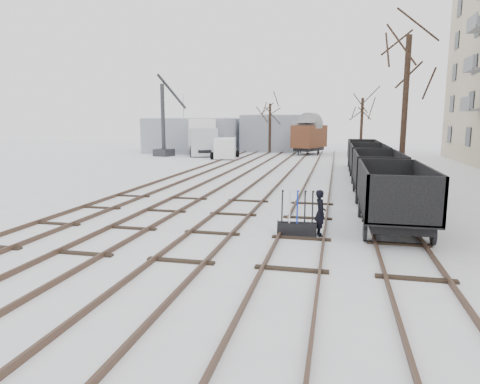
# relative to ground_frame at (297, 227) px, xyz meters

# --- Properties ---
(ground) EXTENTS (120.00, 120.00, 0.00)m
(ground) POSITION_rel_ground_frame_xyz_m (-2.81, -0.49, -0.28)
(ground) COLOR white
(ground) RESTS_ON ground
(tracks) EXTENTS (13.90, 52.00, 0.16)m
(tracks) POSITION_rel_ground_frame_xyz_m (-2.81, 13.18, -0.21)
(tracks) COLOR black
(tracks) RESTS_ON ground
(shed_left) EXTENTS (10.00, 8.00, 4.10)m
(shed_left) POSITION_rel_ground_frame_xyz_m (-15.81, 35.51, 1.76)
(shed_left) COLOR #9298A4
(shed_left) RESTS_ON ground
(shed_right) EXTENTS (7.00, 6.00, 4.50)m
(shed_right) POSITION_rel_ground_frame_xyz_m (-6.81, 39.51, 1.96)
(shed_right) COLOR #9298A4
(shed_right) RESTS_ON ground
(ground_frame) EXTENTS (1.33, 0.52, 1.49)m
(ground_frame) POSITION_rel_ground_frame_xyz_m (0.00, 0.00, 0.00)
(ground_frame) COLOR black
(ground_frame) RESTS_ON ground
(worker) EXTENTS (0.51, 0.64, 1.54)m
(worker) POSITION_rel_ground_frame_xyz_m (0.75, 0.10, 0.49)
(worker) COLOR black
(worker) RESTS_ON ground
(freight_wagon_a) EXTENTS (2.21, 5.51, 2.25)m
(freight_wagon_a) POSITION_rel_ground_frame_xyz_m (3.19, 1.50, 0.58)
(freight_wagon_a) COLOR black
(freight_wagon_a) RESTS_ON ground
(freight_wagon_b) EXTENTS (2.21, 5.51, 2.25)m
(freight_wagon_b) POSITION_rel_ground_frame_xyz_m (3.19, 7.90, 0.58)
(freight_wagon_b) COLOR black
(freight_wagon_b) RESTS_ON ground
(freight_wagon_c) EXTENTS (2.21, 5.51, 2.25)m
(freight_wagon_c) POSITION_rel_ground_frame_xyz_m (3.19, 14.30, 0.58)
(freight_wagon_c) COLOR black
(freight_wagon_c) RESTS_ON ground
(freight_wagon_d) EXTENTS (2.21, 5.51, 2.25)m
(freight_wagon_d) POSITION_rel_ground_frame_xyz_m (3.19, 20.70, 0.58)
(freight_wagon_d) COLOR black
(freight_wagon_d) RESTS_ON ground
(box_van_wagon) EXTENTS (4.08, 5.31, 3.60)m
(box_van_wagon) POSITION_rel_ground_frame_xyz_m (-1.87, 34.75, 1.82)
(box_van_wagon) COLOR black
(box_van_wagon) RESTS_ON ground
(lorry) EXTENTS (4.92, 9.05, 3.93)m
(lorry) POSITION_rel_ground_frame_xyz_m (-13.68, 31.89, 1.74)
(lorry) COLOR black
(lorry) RESTS_ON ground
(panel_van) EXTENTS (2.87, 4.90, 2.03)m
(panel_van) POSITION_rel_ground_frame_xyz_m (-9.77, 27.73, 0.77)
(panel_van) COLOR white
(panel_van) RESTS_ON ground
(crane) EXTENTS (2.10, 5.11, 8.55)m
(crane) POSITION_rel_ground_frame_xyz_m (-16.89, 29.15, 1.97)
(crane) COLOR #2A2A2E
(crane) RESTS_ON ground
(tree_near) EXTENTS (0.30, 0.30, 8.08)m
(tree_near) POSITION_rel_ground_frame_xyz_m (4.58, 9.99, 3.76)
(tree_near) COLOR black
(tree_near) RESTS_ON ground
(tree_far_left) EXTENTS (0.30, 0.30, 5.74)m
(tree_far_left) POSITION_rel_ground_frame_xyz_m (-6.62, 36.51, 2.59)
(tree_far_left) COLOR black
(tree_far_left) RESTS_ON ground
(tree_far_right) EXTENTS (0.30, 0.30, 6.11)m
(tree_far_right) POSITION_rel_ground_frame_xyz_m (3.63, 33.21, 2.77)
(tree_far_right) COLOR black
(tree_far_right) RESTS_ON ground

